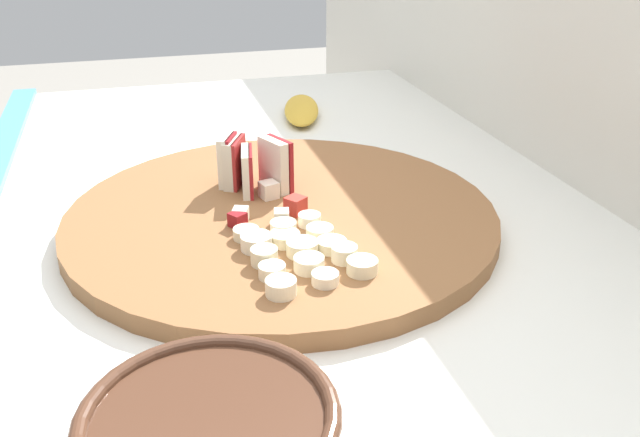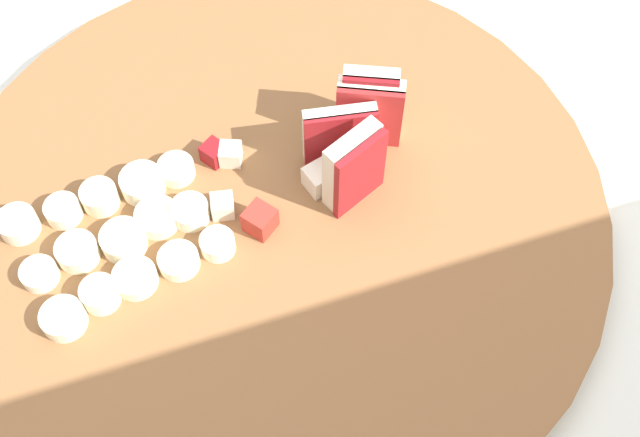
# 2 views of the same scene
# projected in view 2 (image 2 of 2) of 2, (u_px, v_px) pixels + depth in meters

# --- Properties ---
(cutting_board) EXTENTS (0.46, 0.46, 0.02)m
(cutting_board) POSITION_uv_depth(u_px,v_px,m) (275.00, 214.00, 0.58)
(cutting_board) COLOR brown
(cutting_board) RESTS_ON tiled_countertop
(apple_wedge_fan) EXTENTS (0.07, 0.08, 0.06)m
(apple_wedge_fan) POSITION_uv_depth(u_px,v_px,m) (359.00, 129.00, 0.57)
(apple_wedge_fan) COLOR maroon
(apple_wedge_fan) RESTS_ON cutting_board
(apple_dice_pile) EXTENTS (0.09, 0.08, 0.02)m
(apple_dice_pile) POSITION_uv_depth(u_px,v_px,m) (259.00, 185.00, 0.57)
(apple_dice_pile) COLOR #EFE5CC
(apple_dice_pile) RESTS_ON cutting_board
(banana_slice_rows) EXTENTS (0.15, 0.11, 0.02)m
(banana_slice_rows) POSITION_uv_depth(u_px,v_px,m) (117.00, 236.00, 0.55)
(banana_slice_rows) COLOR beige
(banana_slice_rows) RESTS_ON cutting_board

